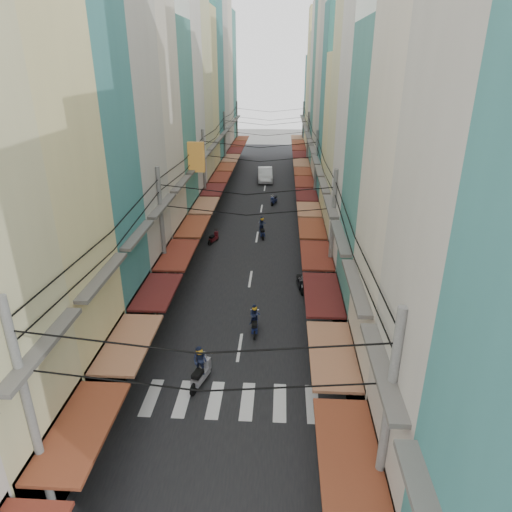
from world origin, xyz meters
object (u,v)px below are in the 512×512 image
at_px(white_car, 265,181).
at_px(market_umbrella, 396,345).
at_px(bicycle, 389,363).
at_px(traffic_sign, 341,317).

xyz_separation_m(white_car, market_umbrella, (7.29, -37.63, 1.96)).
relative_size(bicycle, market_umbrella, 0.72).
bearing_deg(bicycle, market_umbrella, -178.16).
height_order(bicycle, market_umbrella, market_umbrella).
height_order(white_car, bicycle, white_car).
height_order(white_car, market_umbrella, market_umbrella).
xyz_separation_m(market_umbrella, traffic_sign, (-2.12, 2.47, -0.11)).
distance_m(market_umbrella, traffic_sign, 3.26).
bearing_deg(white_car, bicycle, -81.81).
relative_size(market_umbrella, traffic_sign, 0.86).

